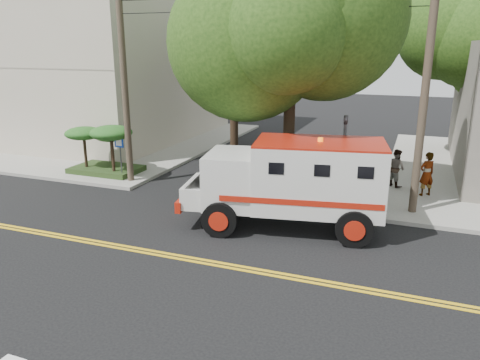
% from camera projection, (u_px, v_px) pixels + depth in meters
% --- Properties ---
extents(ground, '(100.00, 100.00, 0.00)m').
position_uv_depth(ground, '(178.00, 257.00, 13.70)').
color(ground, black).
rests_on(ground, ground).
extents(sidewalk_nw, '(17.00, 17.00, 0.15)m').
position_uv_depth(sidewalk_nw, '(93.00, 139.00, 30.44)').
color(sidewalk_nw, gray).
rests_on(sidewalk_nw, ground).
extents(building_left, '(16.00, 14.00, 10.00)m').
position_uv_depth(building_left, '(76.00, 58.00, 31.06)').
color(building_left, '#AFA78F').
rests_on(building_left, sidewalk_nw).
extents(utility_pole_left, '(0.28, 0.28, 9.00)m').
position_uv_depth(utility_pole_left, '(124.00, 81.00, 19.76)').
color(utility_pole_left, '#382D23').
rests_on(utility_pole_left, ground).
extents(utility_pole_right, '(0.28, 0.28, 9.00)m').
position_uv_depth(utility_pole_right, '(425.00, 90.00, 15.83)').
color(utility_pole_right, '#382D23').
rests_on(utility_pole_right, ground).
extents(tree_main, '(6.08, 5.70, 9.85)m').
position_uv_depth(tree_main, '(302.00, 9.00, 16.59)').
color(tree_main, black).
rests_on(tree_main, ground).
extents(tree_left, '(4.48, 4.20, 7.70)m').
position_uv_depth(tree_left, '(238.00, 50.00, 23.59)').
color(tree_left, black).
rests_on(tree_left, ground).
extents(traffic_signal, '(0.15, 0.18, 3.60)m').
position_uv_depth(traffic_signal, '(344.00, 154.00, 16.79)').
color(traffic_signal, '#3F3F42').
rests_on(traffic_signal, ground).
extents(accessibility_sign, '(0.45, 0.10, 2.02)m').
position_uv_depth(accessibility_sign, '(120.00, 152.00, 20.99)').
color(accessibility_sign, '#3F3F42').
rests_on(accessibility_sign, ground).
extents(palm_planter, '(3.52, 2.63, 2.36)m').
position_uv_depth(palm_planter, '(103.00, 142.00, 21.74)').
color(palm_planter, '#1E3314').
rests_on(palm_planter, sidewalk_nw).
extents(armored_truck, '(6.96, 3.63, 3.02)m').
position_uv_depth(armored_truck, '(292.00, 179.00, 15.44)').
color(armored_truck, silver).
rests_on(armored_truck, ground).
extents(pedestrian_a, '(0.78, 0.73, 1.79)m').
position_uv_depth(pedestrian_a, '(427.00, 174.00, 18.60)').
color(pedestrian_a, gray).
rests_on(pedestrian_a, sidewalk_ne).
extents(pedestrian_b, '(0.99, 0.99, 1.61)m').
position_uv_depth(pedestrian_b, '(396.00, 168.00, 19.86)').
color(pedestrian_b, gray).
rests_on(pedestrian_b, sidewalk_ne).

